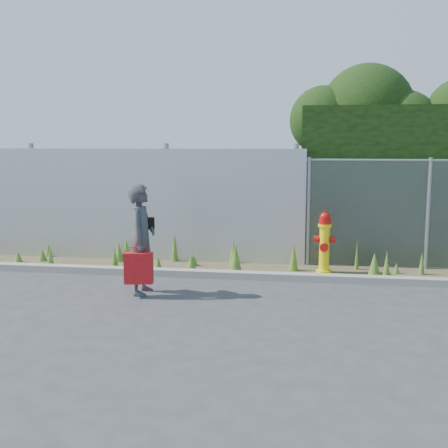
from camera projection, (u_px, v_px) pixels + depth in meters
The scene contains 8 objects.
ground at pixel (230, 309), 7.87m from camera, with size 80.00×80.00×0.00m, color #37373A.
curb at pixel (245, 275), 9.62m from camera, with size 16.00×0.22×0.12m, color gray.
weed_strip at pixel (259, 263), 10.24m from camera, with size 16.00×1.30×0.54m.
corrugated_fence at pixel (90, 204), 11.14m from camera, with size 8.50×0.21×2.30m.
fire_hydrant at pixel (324, 243), 9.94m from camera, with size 0.38×0.34×1.13m.
woman at pixel (142, 239), 8.58m from camera, with size 0.62×0.41×1.70m, color #0E5B5C.
red_tote_bag at pixel (139, 268), 8.42m from camera, with size 0.43×0.16×0.56m.
black_shoulder_bag at pixel (147, 223), 8.67m from camera, with size 0.25×0.10×0.18m.
Camera 1 is at (1.09, -7.54, 2.32)m, focal length 45.00 mm.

